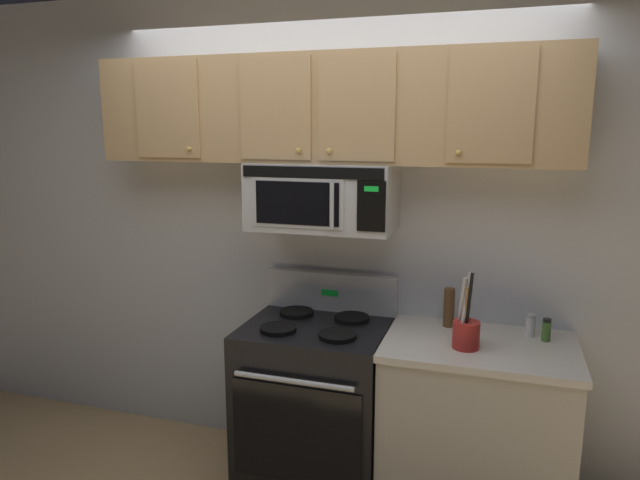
{
  "coord_description": "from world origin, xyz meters",
  "views": [
    {
      "loc": [
        0.91,
        -2.35,
        1.94
      ],
      "look_at": [
        0.0,
        0.49,
        1.35
      ],
      "focal_mm": 32.35,
      "sensor_mm": 36.0,
      "label": 1
    }
  ],
  "objects_px": {
    "pepper_mill": "(449,307)",
    "over_range_microwave": "(323,196)",
    "stove_range": "(316,401)",
    "spice_jar": "(546,330)",
    "utensil_crock_red": "(466,330)",
    "salt_shaker": "(530,326)"
  },
  "relations": [
    {
      "from": "pepper_mill",
      "to": "over_range_microwave",
      "type": "bearing_deg",
      "value": -172.93
    },
    {
      "from": "stove_range",
      "to": "over_range_microwave",
      "type": "xyz_separation_m",
      "value": [
        -0.0,
        0.12,
        1.11
      ]
    },
    {
      "from": "stove_range",
      "to": "spice_jar",
      "type": "bearing_deg",
      "value": 6.4
    },
    {
      "from": "over_range_microwave",
      "to": "stove_range",
      "type": "bearing_deg",
      "value": -89.86
    },
    {
      "from": "stove_range",
      "to": "over_range_microwave",
      "type": "bearing_deg",
      "value": 90.14
    },
    {
      "from": "spice_jar",
      "to": "over_range_microwave",
      "type": "bearing_deg",
      "value": -179.39
    },
    {
      "from": "stove_range",
      "to": "pepper_mill",
      "type": "xyz_separation_m",
      "value": [
        0.67,
        0.2,
        0.54
      ]
    },
    {
      "from": "stove_range",
      "to": "utensil_crock_red",
      "type": "distance_m",
      "value": 0.94
    },
    {
      "from": "over_range_microwave",
      "to": "pepper_mill",
      "type": "relative_size",
      "value": 3.68
    },
    {
      "from": "utensil_crock_red",
      "to": "salt_shaker",
      "type": "xyz_separation_m",
      "value": [
        0.3,
        0.26,
        -0.04
      ]
    },
    {
      "from": "utensil_crock_red",
      "to": "pepper_mill",
      "type": "bearing_deg",
      "value": 110.18
    },
    {
      "from": "salt_shaker",
      "to": "pepper_mill",
      "type": "height_order",
      "value": "pepper_mill"
    },
    {
      "from": "salt_shaker",
      "to": "utensil_crock_red",
      "type": "bearing_deg",
      "value": -139.32
    },
    {
      "from": "stove_range",
      "to": "salt_shaker",
      "type": "distance_m",
      "value": 1.19
    },
    {
      "from": "spice_jar",
      "to": "pepper_mill",
      "type": "bearing_deg",
      "value": 171.57
    },
    {
      "from": "utensil_crock_red",
      "to": "pepper_mill",
      "type": "height_order",
      "value": "utensil_crock_red"
    },
    {
      "from": "pepper_mill",
      "to": "stove_range",
      "type": "bearing_deg",
      "value": -163.41
    },
    {
      "from": "pepper_mill",
      "to": "utensil_crock_red",
      "type": "bearing_deg",
      "value": -69.82
    },
    {
      "from": "over_range_microwave",
      "to": "utensil_crock_red",
      "type": "xyz_separation_m",
      "value": [
        0.78,
        -0.2,
        -0.58
      ]
    },
    {
      "from": "stove_range",
      "to": "over_range_microwave",
      "type": "distance_m",
      "value": 1.11
    },
    {
      "from": "stove_range",
      "to": "utensil_crock_red",
      "type": "relative_size",
      "value": 2.92
    },
    {
      "from": "salt_shaker",
      "to": "spice_jar",
      "type": "distance_m",
      "value": 0.08
    }
  ]
}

